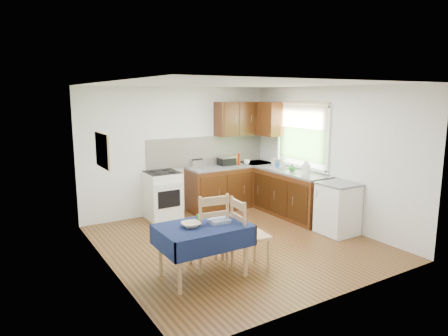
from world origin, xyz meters
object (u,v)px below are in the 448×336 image
dining_table (203,233)px  chair_near (247,232)px  sandwich_press (226,161)px  kettle (306,169)px  chair_far (210,229)px  dish_rack (278,167)px  toaster (197,164)px

dining_table → chair_near: (0.59, -0.14, -0.06)m
sandwich_press → kettle: (0.70, -1.64, 0.02)m
chair_far → sandwich_press: size_ratio=3.36×
dining_table → kettle: (2.70, 1.01, 0.43)m
chair_near → kettle: (2.11, 1.16, 0.48)m
sandwich_press → dish_rack: (0.68, -0.86, -0.07)m
dining_table → sandwich_press: bearing=33.2°
toaster → kettle: size_ratio=1.08×
chair_far → dish_rack: (2.48, 1.63, 0.36)m
kettle → toaster: bearing=133.7°
sandwich_press → dish_rack: bearing=-50.3°
chair_far → sandwich_press: (1.81, 2.49, 0.43)m
chair_far → sandwich_press: bearing=-118.7°
chair_far → dish_rack: bearing=-139.5°
chair_far → sandwich_press: sandwich_press is taller
dining_table → sandwich_press: 3.34m
dining_table → dish_rack: (2.67, 1.79, 0.33)m
chair_far → kettle: size_ratio=4.13×
toaster → dining_table: bearing=-104.4°
dining_table → chair_far: 0.25m
sandwich_press → dish_rack: dish_rack is taller
toaster → sandwich_press: bearing=20.8°
chair_near → toaster: 2.79m
chair_near → sandwich_press: size_ratio=3.17×
dining_table → kettle: bearing=0.7°
chair_near → sandwich_press: (1.40, 2.79, 0.46)m
sandwich_press → chair_far: bearing=-124.4°
toaster → sandwich_press: size_ratio=0.88×
chair_near → kettle: 2.45m
sandwich_press → toaster: bearing=-169.6°
chair_near → sandwich_press: 3.16m
chair_far → dish_rack: size_ratio=2.57×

